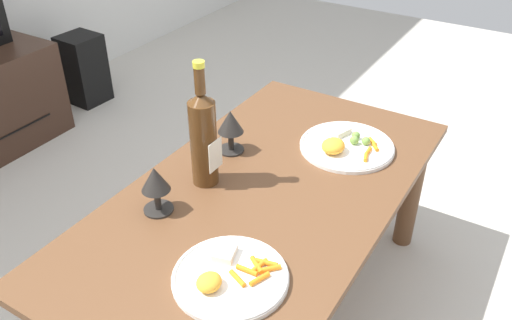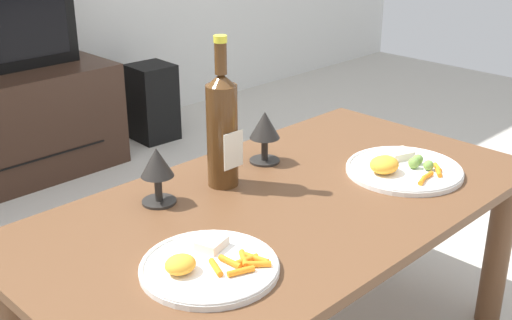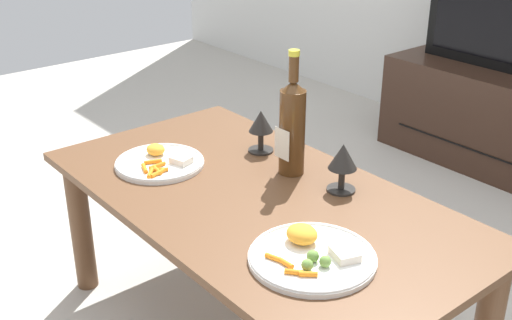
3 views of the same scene
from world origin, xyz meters
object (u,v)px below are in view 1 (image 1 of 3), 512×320
(floor_speaker, at_px, (84,69))
(goblet_right, at_px, (230,124))
(wine_bottle, at_px, (203,136))
(dining_table, at_px, (264,215))
(dinner_plate_right, at_px, (346,145))
(goblet_left, at_px, (155,182))
(dinner_plate_left, at_px, (230,276))

(floor_speaker, xyz_separation_m, goblet_right, (-0.68, -1.44, 0.40))
(goblet_right, bearing_deg, wine_bottle, -170.60)
(dining_table, distance_m, floor_speaker, 1.84)
(goblet_right, xyz_separation_m, dinner_plate_right, (0.20, -0.30, -0.08))
(goblet_left, height_order, dinner_plate_left, goblet_left)
(floor_speaker, distance_m, wine_bottle, 1.76)
(dining_table, relative_size, goblet_right, 9.18)
(goblet_right, distance_m, dinner_plate_left, 0.56)
(dinner_plate_left, bearing_deg, floor_speaker, 56.87)
(floor_speaker, bearing_deg, dinner_plate_left, -120.26)
(goblet_left, bearing_deg, wine_bottle, -9.40)
(dinner_plate_right, bearing_deg, goblet_right, 123.10)
(floor_speaker, distance_m, goblet_right, 1.64)
(floor_speaker, xyz_separation_m, goblet_left, (-1.03, -1.44, 0.40))
(goblet_right, height_order, dinner_plate_left, goblet_right)
(goblet_left, height_order, dinner_plate_right, goblet_left)
(goblet_left, height_order, goblet_right, goblet_right)
(dining_table, bearing_deg, goblet_left, 138.16)
(goblet_left, bearing_deg, dinner_plate_right, -28.92)
(wine_bottle, height_order, goblet_left, wine_bottle)
(wine_bottle, bearing_deg, dining_table, -75.01)
(floor_speaker, height_order, wine_bottle, wine_bottle)
(dinner_plate_right, bearing_deg, goblet_left, 151.08)
(dining_table, bearing_deg, goblet_right, 56.57)
(wine_bottle, distance_m, goblet_left, 0.19)
(goblet_left, xyz_separation_m, dinner_plate_right, (0.55, -0.30, -0.08))
(floor_speaker, xyz_separation_m, dinner_plate_right, (-0.48, -1.74, 0.32))
(dining_table, relative_size, dinner_plate_right, 4.34)
(floor_speaker, distance_m, goblet_left, 1.81)
(goblet_right, bearing_deg, dining_table, -123.43)
(floor_speaker, bearing_deg, wine_bottle, -117.22)
(dining_table, xyz_separation_m, goblet_left, (-0.22, 0.20, 0.18))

